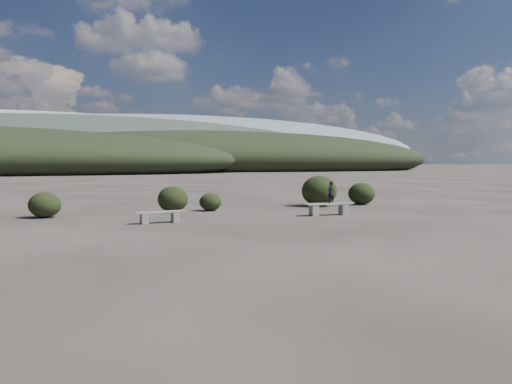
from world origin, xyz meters
name	(u,v)px	position (x,y,z in m)	size (l,w,h in m)	color
ground	(283,242)	(0.00, 0.00, 0.00)	(1200.00, 1200.00, 0.00)	#2A2521
bench_left	(160,216)	(-2.18, 5.27, 0.25)	(1.65, 0.50, 0.41)	slate
bench_right	(329,208)	(4.42, 5.36, 0.30)	(1.96, 0.48, 0.49)	slate
seated_person	(331,192)	(4.50, 5.36, 0.91)	(0.31, 0.20, 0.85)	black
shrub_a	(45,205)	(-5.88, 8.58, 0.48)	(1.17, 1.17, 0.96)	black
shrub_b	(173,199)	(-0.97, 8.91, 0.54)	(1.26, 1.26, 1.08)	black
shrub_c	(210,202)	(0.65, 8.88, 0.38)	(0.95, 0.95, 0.76)	black
shrub_d	(319,191)	(6.08, 9.19, 0.73)	(1.66, 1.66, 1.45)	black
shrub_e	(361,194)	(8.51, 9.29, 0.54)	(1.30, 1.30, 1.08)	black
mountain_ridges	(56,149)	(-7.48, 339.06, 10.84)	(500.00, 400.00, 56.00)	black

